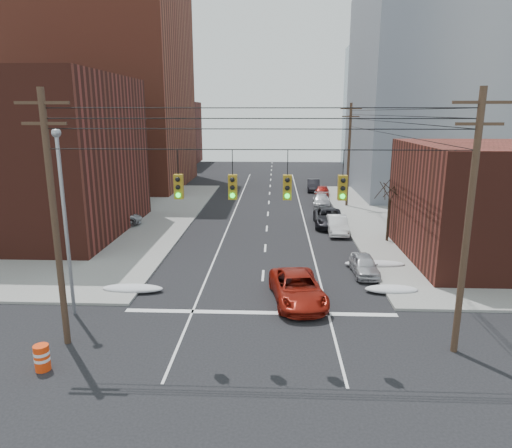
# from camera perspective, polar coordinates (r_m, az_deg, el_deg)

# --- Properties ---
(ground) EXTENTS (160.00, 160.00, 0.00)m
(ground) POSITION_cam_1_polar(r_m,az_deg,el_deg) (18.20, -0.23, -19.66)
(ground) COLOR black
(ground) RESTS_ON ground
(building_brick_tall) EXTENTS (24.00, 20.00, 30.00)m
(building_brick_tall) POSITION_cam_1_polar(r_m,az_deg,el_deg) (68.01, -19.79, 17.22)
(building_brick_tall) COLOR brown
(building_brick_tall) RESTS_ON ground
(building_brick_near) EXTENTS (20.00, 16.00, 13.00)m
(building_brick_near) POSITION_cam_1_polar(r_m,az_deg,el_deg) (43.71, -29.15, 7.44)
(building_brick_near) COLOR #4B1F16
(building_brick_near) RESTS_ON ground
(building_brick_far) EXTENTS (22.00, 18.00, 12.00)m
(building_brick_far) POSITION_cam_1_polar(r_m,az_deg,el_deg) (93.17, -14.48, 10.90)
(building_brick_far) COLOR #4B1F16
(building_brick_far) RESTS_ON ground
(building_office) EXTENTS (22.00, 20.00, 25.00)m
(building_office) POSITION_cam_1_polar(r_m,az_deg,el_deg) (62.93, 23.04, 15.00)
(building_office) COLOR gray
(building_office) RESTS_ON ground
(building_glass) EXTENTS (20.00, 18.00, 22.00)m
(building_glass) POSITION_cam_1_polar(r_m,az_deg,el_deg) (88.30, 18.28, 13.76)
(building_glass) COLOR gray
(building_glass) RESTS_ON ground
(utility_pole_left) EXTENTS (2.20, 0.28, 11.00)m
(utility_pole_left) POSITION_cam_1_polar(r_m,az_deg,el_deg) (20.81, -23.91, 0.81)
(utility_pole_left) COLOR #473323
(utility_pole_left) RESTS_ON ground
(utility_pole_right) EXTENTS (2.20, 0.28, 11.00)m
(utility_pole_right) POSITION_cam_1_polar(r_m,az_deg,el_deg) (20.22, 25.02, 0.35)
(utility_pole_right) COLOR #473323
(utility_pole_right) RESTS_ON ground
(utility_pole_far) EXTENTS (2.20, 0.28, 11.00)m
(utility_pole_far) POSITION_cam_1_polar(r_m,az_deg,el_deg) (49.96, 11.54, 8.65)
(utility_pole_far) COLOR #473323
(utility_pole_far) RESTS_ON ground
(traffic_signals) EXTENTS (17.00, 0.42, 2.02)m
(traffic_signals) POSITION_cam_1_polar(r_m,az_deg,el_deg) (18.37, 0.48, 4.82)
(traffic_signals) COLOR black
(traffic_signals) RESTS_ON ground
(street_light) EXTENTS (0.44, 0.44, 9.32)m
(street_light) POSITION_cam_1_polar(r_m,az_deg,el_deg) (23.93, -22.89, 1.88)
(street_light) COLOR gray
(street_light) RESTS_ON ground
(bare_tree) EXTENTS (2.09, 2.20, 4.93)m
(bare_tree) POSITION_cam_1_polar(r_m,az_deg,el_deg) (37.08, 16.23, 1.24)
(bare_tree) COLOR black
(bare_tree) RESTS_ON ground
(snow_nw) EXTENTS (3.50, 1.08, 0.42)m
(snow_nw) POSITION_cam_1_polar(r_m,az_deg,el_deg) (27.32, -15.15, -7.78)
(snow_nw) COLOR silver
(snow_nw) RESTS_ON ground
(snow_ne) EXTENTS (3.00, 1.08, 0.42)m
(snow_ne) POSITION_cam_1_polar(r_m,az_deg,el_deg) (27.38, 16.56, -7.83)
(snow_ne) COLOR silver
(snow_ne) RESTS_ON ground
(snow_east_far) EXTENTS (4.00, 1.08, 0.42)m
(snow_east_far) POSITION_cam_1_polar(r_m,az_deg,el_deg) (31.50, 14.62, -4.84)
(snow_east_far) COLOR silver
(snow_east_far) RESTS_ON ground
(red_pickup) EXTENTS (3.31, 5.87, 1.55)m
(red_pickup) POSITION_cam_1_polar(r_m,az_deg,el_deg) (24.98, 5.21, -8.02)
(red_pickup) COLOR maroon
(red_pickup) RESTS_ON ground
(parked_car_a) EXTENTS (1.56, 3.77, 1.28)m
(parked_car_a) POSITION_cam_1_polar(r_m,az_deg,el_deg) (29.75, 13.38, -5.00)
(parked_car_a) COLOR #B8B7BD
(parked_car_a) RESTS_ON ground
(parked_car_b) EXTENTS (1.68, 4.55, 1.49)m
(parked_car_b) POSITION_cam_1_polar(r_m,az_deg,el_deg) (39.26, 10.12, -0.10)
(parked_car_b) COLOR silver
(parked_car_b) RESTS_ON ground
(parked_car_c) EXTENTS (2.72, 5.62, 1.54)m
(parked_car_c) POSITION_cam_1_polar(r_m,az_deg,el_deg) (41.68, 9.07, 0.79)
(parked_car_c) COLOR black
(parked_car_c) RESTS_ON ground
(parked_car_d) EXTENTS (2.06, 4.54, 1.29)m
(parked_car_d) POSITION_cam_1_polar(r_m,az_deg,el_deg) (50.47, 8.17, 2.94)
(parked_car_d) COLOR #B2B3B7
(parked_car_d) RESTS_ON ground
(parked_car_e) EXTENTS (2.17, 4.24, 1.38)m
(parked_car_e) POSITION_cam_1_polar(r_m,az_deg,el_deg) (55.82, 8.26, 4.03)
(parked_car_e) COLOR maroon
(parked_car_e) RESTS_ON ground
(parked_car_f) EXTENTS (1.81, 4.60, 1.49)m
(parked_car_f) POSITION_cam_1_polar(r_m,az_deg,el_deg) (60.31, 7.19, 4.84)
(parked_car_f) COLOR black
(parked_car_f) RESTS_ON ground
(lot_car_a) EXTENTS (4.43, 3.05, 1.38)m
(lot_car_a) POSITION_cam_1_polar(r_m,az_deg,el_deg) (43.40, -19.28, 0.79)
(lot_car_a) COLOR white
(lot_car_a) RESTS_ON sidewalk_nw
(lot_car_b) EXTENTS (6.07, 4.58, 1.53)m
(lot_car_b) POSITION_cam_1_polar(r_m,az_deg,el_deg) (42.58, -17.73, 0.78)
(lot_car_b) COLOR #A4A4A9
(lot_car_b) RESTS_ON sidewalk_nw
(lot_car_c) EXTENTS (4.52, 2.19, 1.27)m
(lot_car_c) POSITION_cam_1_polar(r_m,az_deg,el_deg) (42.34, -22.83, 0.08)
(lot_car_c) COLOR black
(lot_car_c) RESTS_ON sidewalk_nw
(lot_car_d) EXTENTS (4.10, 2.69, 1.30)m
(lot_car_d) POSITION_cam_1_polar(r_m,az_deg,el_deg) (42.89, -21.11, 0.43)
(lot_car_d) COLOR #B4B4B9
(lot_car_d) RESTS_ON sidewalk_nw
(construction_barrel) EXTENTS (0.72, 0.72, 1.07)m
(construction_barrel) POSITION_cam_1_polar(r_m,az_deg,el_deg) (20.73, -25.19, -14.85)
(construction_barrel) COLOR #EE3A0C
(construction_barrel) RESTS_ON ground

